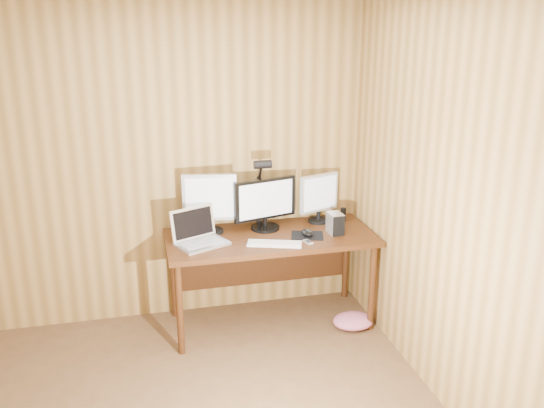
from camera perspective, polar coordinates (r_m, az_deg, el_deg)
name	(u,v)px	position (r m, az deg, el deg)	size (l,w,h in m)	color
room_shell	(153,275)	(2.64, -11.72, -6.94)	(4.00, 4.00, 4.00)	brown
desk	(268,247)	(4.55, -0.36, -4.24)	(1.60, 0.70, 0.75)	#40200D
monitor_center	(265,203)	(4.51, -0.69, 0.06)	(0.52, 0.23, 0.41)	black
monitor_left	(210,202)	(4.44, -6.18, 0.24)	(0.42, 0.20, 0.47)	black
monitor_right	(319,197)	(4.68, 4.67, 0.72)	(0.35, 0.17, 0.40)	black
laptop	(198,235)	(4.30, -7.33, -3.06)	(0.44, 0.40, 0.26)	silver
keyboard	(275,243)	(4.26, 0.25, -3.93)	(0.42, 0.24, 0.02)	silver
mousepad	(307,236)	(4.44, 3.51, -3.14)	(0.24, 0.20, 0.00)	black
mouse	(307,233)	(4.43, 3.52, -2.86)	(0.08, 0.12, 0.04)	black
hard_drive	(335,223)	(4.48, 6.29, -1.92)	(0.11, 0.15, 0.16)	silver
phone	(308,242)	(4.30, 3.60, -3.78)	(0.07, 0.10, 0.01)	silver
speaker	(343,215)	(4.77, 7.06, -1.05)	(0.05, 0.05, 0.11)	black
desk_lamp	(261,182)	(4.52, -1.09, 2.17)	(0.14, 0.20, 0.60)	black
fabric_pile	(353,321)	(4.71, 8.04, -11.41)	(0.33, 0.27, 0.10)	#CD637F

